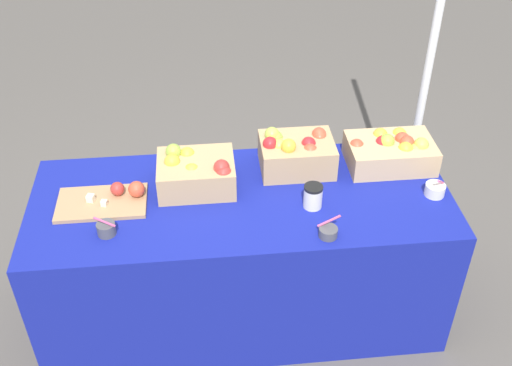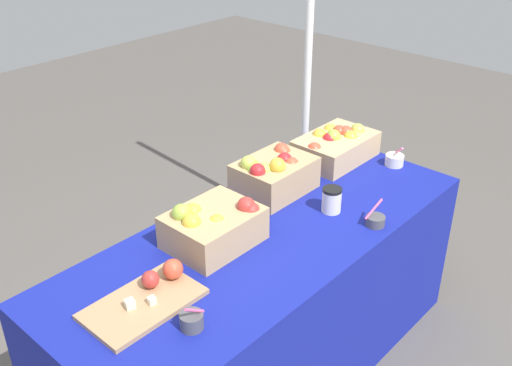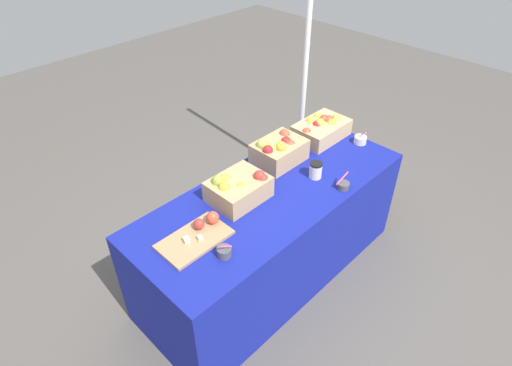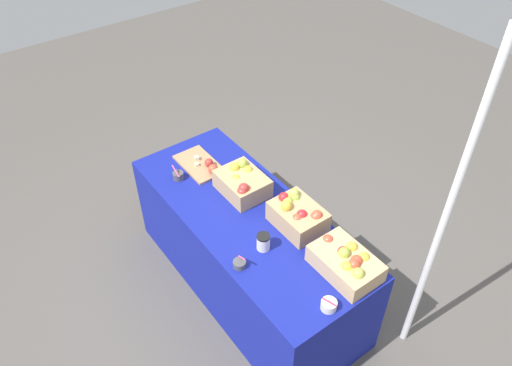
{
  "view_description": "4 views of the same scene",
  "coord_description": "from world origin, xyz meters",
  "px_view_note": "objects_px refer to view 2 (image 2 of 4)",
  "views": [
    {
      "loc": [
        -0.15,
        -2.16,
        2.47
      ],
      "look_at": [
        0.07,
        0.02,
        0.8
      ],
      "focal_mm": 43.12,
      "sensor_mm": 36.0,
      "label": 1
    },
    {
      "loc": [
        -1.51,
        -1.31,
        2.06
      ],
      "look_at": [
        -0.02,
        0.04,
        0.96
      ],
      "focal_mm": 41.56,
      "sensor_mm": 36.0,
      "label": 2
    },
    {
      "loc": [
        -1.58,
        -1.4,
        2.42
      ],
      "look_at": [
        -0.18,
        -0.03,
        0.92
      ],
      "focal_mm": 30.06,
      "sensor_mm": 36.0,
      "label": 3
    },
    {
      "loc": [
        1.93,
        -1.35,
        3.07
      ],
      "look_at": [
        0.02,
        0.06,
        0.99
      ],
      "focal_mm": 34.99,
      "sensor_mm": 36.0,
      "label": 4
    }
  ],
  "objects_px": {
    "sample_bowl_far": "(395,160)",
    "coffee_cup": "(332,200)",
    "sample_bowl_near": "(192,321)",
    "cutting_board_front": "(149,295)",
    "apple_crate_left": "(336,145)",
    "tent_pole": "(308,55)",
    "apple_crate_right": "(214,226)",
    "sample_bowl_mid": "(375,220)",
    "apple_crate_middle": "(274,174)"
  },
  "relations": [
    {
      "from": "sample_bowl_far",
      "to": "coffee_cup",
      "type": "distance_m",
      "value": 0.56
    },
    {
      "from": "tent_pole",
      "to": "coffee_cup",
      "type": "bearing_deg",
      "value": -135.73
    },
    {
      "from": "sample_bowl_far",
      "to": "tent_pole",
      "type": "height_order",
      "value": "tent_pole"
    },
    {
      "from": "apple_crate_middle",
      "to": "coffee_cup",
      "type": "height_order",
      "value": "apple_crate_middle"
    },
    {
      "from": "cutting_board_front",
      "to": "coffee_cup",
      "type": "height_order",
      "value": "coffee_cup"
    },
    {
      "from": "apple_crate_left",
      "to": "sample_bowl_mid",
      "type": "distance_m",
      "value": 0.63
    },
    {
      "from": "apple_crate_middle",
      "to": "sample_bowl_near",
      "type": "xyz_separation_m",
      "value": [
        -0.85,
        -0.39,
        -0.06
      ]
    },
    {
      "from": "apple_crate_right",
      "to": "coffee_cup",
      "type": "distance_m",
      "value": 0.54
    },
    {
      "from": "sample_bowl_near",
      "to": "tent_pole",
      "type": "height_order",
      "value": "tent_pole"
    },
    {
      "from": "tent_pole",
      "to": "apple_crate_middle",
      "type": "bearing_deg",
      "value": -152.04
    },
    {
      "from": "apple_crate_middle",
      "to": "cutting_board_front",
      "type": "distance_m",
      "value": 0.88
    },
    {
      "from": "apple_crate_middle",
      "to": "sample_bowl_far",
      "type": "bearing_deg",
      "value": -24.57
    },
    {
      "from": "apple_crate_left",
      "to": "apple_crate_middle",
      "type": "distance_m",
      "value": 0.46
    },
    {
      "from": "sample_bowl_mid",
      "to": "coffee_cup",
      "type": "xyz_separation_m",
      "value": [
        -0.03,
        0.2,
        0.03
      ]
    },
    {
      "from": "apple_crate_middle",
      "to": "sample_bowl_mid",
      "type": "relative_size",
      "value": 3.28
    },
    {
      "from": "cutting_board_front",
      "to": "coffee_cup",
      "type": "relative_size",
      "value": 3.58
    },
    {
      "from": "apple_crate_left",
      "to": "apple_crate_right",
      "type": "height_order",
      "value": "apple_crate_right"
    },
    {
      "from": "sample_bowl_mid",
      "to": "cutting_board_front",
      "type": "bearing_deg",
      "value": 161.15
    },
    {
      "from": "apple_crate_right",
      "to": "sample_bowl_mid",
      "type": "relative_size",
      "value": 3.31
    },
    {
      "from": "sample_bowl_near",
      "to": "sample_bowl_mid",
      "type": "bearing_deg",
      "value": -6.67
    },
    {
      "from": "apple_crate_right",
      "to": "sample_bowl_near",
      "type": "bearing_deg",
      "value": -142.84
    },
    {
      "from": "sample_bowl_far",
      "to": "cutting_board_front",
      "type": "bearing_deg",
      "value": 176.45
    },
    {
      "from": "apple_crate_right",
      "to": "sample_bowl_far",
      "type": "distance_m",
      "value": 1.08
    },
    {
      "from": "apple_crate_left",
      "to": "tent_pole",
      "type": "distance_m",
      "value": 0.59
    },
    {
      "from": "sample_bowl_near",
      "to": "sample_bowl_far",
      "type": "distance_m",
      "value": 1.45
    },
    {
      "from": "cutting_board_front",
      "to": "apple_crate_left",
      "type": "bearing_deg",
      "value": 7.19
    },
    {
      "from": "apple_crate_left",
      "to": "coffee_cup",
      "type": "distance_m",
      "value": 0.51
    },
    {
      "from": "cutting_board_front",
      "to": "sample_bowl_far",
      "type": "distance_m",
      "value": 1.46
    },
    {
      "from": "sample_bowl_near",
      "to": "sample_bowl_mid",
      "type": "xyz_separation_m",
      "value": [
        0.92,
        -0.11,
        -0.01
      ]
    },
    {
      "from": "sample_bowl_near",
      "to": "coffee_cup",
      "type": "xyz_separation_m",
      "value": [
        0.89,
        0.09,
        0.03
      ]
    },
    {
      "from": "sample_bowl_far",
      "to": "tent_pole",
      "type": "distance_m",
      "value": 0.77
    },
    {
      "from": "apple_crate_middle",
      "to": "sample_bowl_near",
      "type": "relative_size",
      "value": 3.08
    },
    {
      "from": "coffee_cup",
      "to": "sample_bowl_far",
      "type": "bearing_deg",
      "value": 2.55
    },
    {
      "from": "apple_crate_left",
      "to": "sample_bowl_mid",
      "type": "height_order",
      "value": "apple_crate_left"
    },
    {
      "from": "apple_crate_right",
      "to": "sample_bowl_far",
      "type": "height_order",
      "value": "apple_crate_right"
    },
    {
      "from": "apple_crate_right",
      "to": "apple_crate_middle",
      "type": "bearing_deg",
      "value": 11.88
    },
    {
      "from": "apple_crate_left",
      "to": "tent_pole",
      "type": "relative_size",
      "value": 0.18
    },
    {
      "from": "sample_bowl_mid",
      "to": "sample_bowl_far",
      "type": "distance_m",
      "value": 0.58
    },
    {
      "from": "apple_crate_middle",
      "to": "cutting_board_front",
      "type": "xyz_separation_m",
      "value": [
        -0.86,
        -0.18,
        -0.07
      ]
    },
    {
      "from": "sample_bowl_far",
      "to": "apple_crate_right",
      "type": "bearing_deg",
      "value": 170.8
    },
    {
      "from": "apple_crate_left",
      "to": "apple_crate_right",
      "type": "bearing_deg",
      "value": -174.85
    },
    {
      "from": "sample_bowl_near",
      "to": "sample_bowl_mid",
      "type": "distance_m",
      "value": 0.92
    },
    {
      "from": "sample_bowl_mid",
      "to": "coffee_cup",
      "type": "relative_size",
      "value": 0.95
    },
    {
      "from": "apple_crate_left",
      "to": "sample_bowl_near",
      "type": "distance_m",
      "value": 1.37
    },
    {
      "from": "apple_crate_middle",
      "to": "apple_crate_right",
      "type": "bearing_deg",
      "value": -168.12
    },
    {
      "from": "apple_crate_right",
      "to": "coffee_cup",
      "type": "relative_size",
      "value": 3.16
    },
    {
      "from": "sample_bowl_far",
      "to": "tent_pole",
      "type": "relative_size",
      "value": 0.05
    },
    {
      "from": "sample_bowl_far",
      "to": "apple_crate_left",
      "type": "bearing_deg",
      "value": 117.85
    },
    {
      "from": "sample_bowl_near",
      "to": "coffee_cup",
      "type": "height_order",
      "value": "sample_bowl_near"
    },
    {
      "from": "apple_crate_left",
      "to": "sample_bowl_near",
      "type": "xyz_separation_m",
      "value": [
        -1.31,
        -0.37,
        -0.04
      ]
    }
  ]
}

